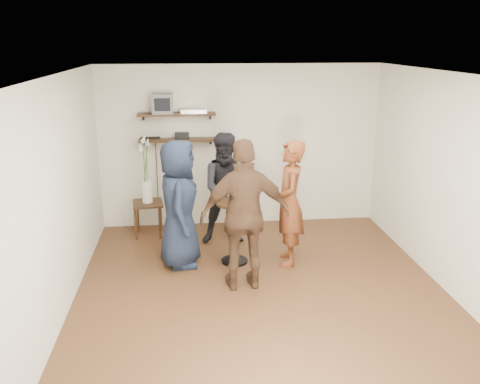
# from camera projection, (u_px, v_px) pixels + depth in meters

# --- Properties ---
(room) EXTENTS (4.58, 5.08, 2.68)m
(room) POSITION_uv_depth(u_px,v_px,m) (263.00, 190.00, 5.82)
(room) COLOR #452616
(room) RESTS_ON ground
(shelf_upper) EXTENTS (1.20, 0.25, 0.04)m
(shelf_upper) POSITION_uv_depth(u_px,v_px,m) (177.00, 114.00, 7.82)
(shelf_upper) COLOR black
(shelf_upper) RESTS_ON room
(shelf_lower) EXTENTS (1.20, 0.25, 0.04)m
(shelf_lower) POSITION_uv_depth(u_px,v_px,m) (178.00, 140.00, 7.93)
(shelf_lower) COLOR black
(shelf_lower) RESTS_ON room
(crt_monitor) EXTENTS (0.32, 0.30, 0.30)m
(crt_monitor) POSITION_uv_depth(u_px,v_px,m) (163.00, 104.00, 7.75)
(crt_monitor) COLOR #59595B
(crt_monitor) RESTS_ON shelf_upper
(dvd_deck) EXTENTS (0.40, 0.24, 0.06)m
(dvd_deck) POSITION_uv_depth(u_px,v_px,m) (194.00, 111.00, 7.83)
(dvd_deck) COLOR silver
(dvd_deck) RESTS_ON shelf_upper
(radio) EXTENTS (0.22, 0.10, 0.10)m
(radio) POSITION_uv_depth(u_px,v_px,m) (182.00, 136.00, 7.92)
(radio) COLOR black
(radio) RESTS_ON shelf_lower
(power_strip) EXTENTS (0.30, 0.05, 0.03)m
(power_strip) POSITION_uv_depth(u_px,v_px,m) (150.00, 138.00, 7.93)
(power_strip) COLOR black
(power_strip) RESTS_ON shelf_lower
(side_table) EXTENTS (0.50, 0.50, 0.54)m
(side_table) POSITION_uv_depth(u_px,v_px,m) (148.00, 208.00, 7.87)
(side_table) COLOR black
(side_table) RESTS_ON room
(vase_lilies) EXTENTS (0.20, 0.21, 1.08)m
(vase_lilies) POSITION_uv_depth(u_px,v_px,m) (146.00, 181.00, 7.74)
(vase_lilies) COLOR white
(vase_lilies) RESTS_ON side_table
(drinks_table) EXTENTS (0.48, 0.48, 0.87)m
(drinks_table) POSITION_uv_depth(u_px,v_px,m) (234.00, 224.00, 6.88)
(drinks_table) COLOR black
(drinks_table) RESTS_ON room
(wine_glass_fl) EXTENTS (0.06, 0.06, 0.19)m
(wine_glass_fl) POSITION_uv_depth(u_px,v_px,m) (229.00, 194.00, 6.70)
(wine_glass_fl) COLOR silver
(wine_glass_fl) RESTS_ON drinks_table
(wine_glass_fr) EXTENTS (0.06, 0.06, 0.19)m
(wine_glass_fr) POSITION_uv_depth(u_px,v_px,m) (240.00, 194.00, 6.72)
(wine_glass_fr) COLOR silver
(wine_glass_fr) RESTS_ON drinks_table
(wine_glass_bl) EXTENTS (0.07, 0.07, 0.21)m
(wine_glass_bl) POSITION_uv_depth(u_px,v_px,m) (232.00, 190.00, 6.81)
(wine_glass_bl) COLOR silver
(wine_glass_bl) RESTS_ON drinks_table
(wine_glass_br) EXTENTS (0.07, 0.07, 0.22)m
(wine_glass_br) POSITION_uv_depth(u_px,v_px,m) (235.00, 191.00, 6.77)
(wine_glass_br) COLOR silver
(wine_glass_br) RESTS_ON drinks_table
(person_plaid) EXTENTS (0.47, 0.66, 1.71)m
(person_plaid) POSITION_uv_depth(u_px,v_px,m) (289.00, 203.00, 6.79)
(person_plaid) COLOR #B3141A
(person_plaid) RESTS_ON room
(person_dark) EXTENTS (0.83, 0.66, 1.67)m
(person_dark) POSITION_uv_depth(u_px,v_px,m) (228.00, 189.00, 7.50)
(person_dark) COLOR black
(person_dark) RESTS_ON room
(person_navy) EXTENTS (0.56, 0.85, 1.73)m
(person_navy) POSITION_uv_depth(u_px,v_px,m) (179.00, 204.00, 6.72)
(person_navy) COLOR #161E31
(person_navy) RESTS_ON room
(person_brown) EXTENTS (1.13, 0.55, 1.87)m
(person_brown) POSITION_uv_depth(u_px,v_px,m) (245.00, 216.00, 6.08)
(person_brown) COLOR #472F1E
(person_brown) RESTS_ON room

